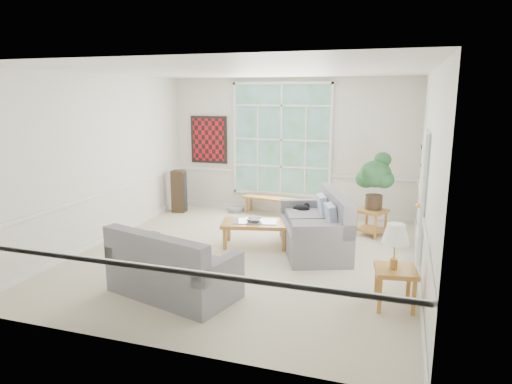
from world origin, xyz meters
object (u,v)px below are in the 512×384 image
(loveseat_right, at_px, (313,222))
(coffee_table, at_px, (255,234))
(end_table, at_px, (371,222))
(loveseat_front, at_px, (174,262))
(side_table, at_px, (395,288))

(loveseat_right, bearing_deg, coffee_table, 163.51)
(coffee_table, bearing_deg, end_table, 20.99)
(loveseat_front, bearing_deg, loveseat_right, 73.50)
(end_table, bearing_deg, coffee_table, -145.91)
(loveseat_front, xyz_separation_m, end_table, (2.33, 3.53, -0.21))
(coffee_table, relative_size, side_table, 2.29)
(loveseat_front, height_order, end_table, loveseat_front)
(loveseat_right, distance_m, loveseat_front, 2.73)
(coffee_table, height_order, end_table, end_table)
(loveseat_right, relative_size, side_table, 3.63)
(loveseat_right, xyz_separation_m, coffee_table, (-1.02, -0.08, -0.29))
(loveseat_right, bearing_deg, end_table, 32.92)
(loveseat_front, bearing_deg, side_table, 25.72)
(loveseat_right, bearing_deg, loveseat_front, -142.77)
(coffee_table, relative_size, end_table, 2.34)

